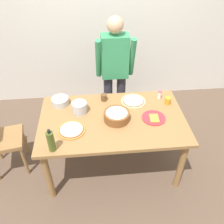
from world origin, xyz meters
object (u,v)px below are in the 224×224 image
(dining_table, at_px, (112,125))
(olive_oil_bottle, at_px, (51,141))
(popcorn_bowl, at_px, (117,115))
(mixing_bowl_steel, at_px, (60,101))
(salt_shaker, at_px, (160,95))
(cup_orange, at_px, (168,101))
(pizza_raw_on_board, at_px, (133,101))
(cup_small_brown, at_px, (104,97))
(steel_pot, at_px, (80,107))
(plate_with_slice, at_px, (154,118))
(person_cook, at_px, (115,70))
(pizza_cooked_on_tray, at_px, (71,130))

(dining_table, height_order, olive_oil_bottle, olive_oil_bottle)
(popcorn_bowl, bearing_deg, mixing_bowl_steel, 151.37)
(mixing_bowl_steel, bearing_deg, salt_shaker, 0.26)
(olive_oil_bottle, height_order, cup_orange, olive_oil_bottle)
(pizza_raw_on_board, bearing_deg, cup_small_brown, 170.23)
(steel_pot, height_order, salt_shaker, steel_pot)
(mixing_bowl_steel, height_order, cup_orange, cup_orange)
(pizza_raw_on_board, height_order, plate_with_slice, plate_with_slice)
(person_cook, distance_m, cup_orange, 0.80)
(plate_with_slice, height_order, olive_oil_bottle, olive_oil_bottle)
(mixing_bowl_steel, distance_m, cup_small_brown, 0.52)
(popcorn_bowl, bearing_deg, cup_orange, 20.16)
(salt_shaker, bearing_deg, popcorn_bowl, -148.10)
(pizza_raw_on_board, xyz_separation_m, pizza_cooked_on_tray, (-0.72, -0.44, -0.00))
(cup_orange, height_order, salt_shaker, salt_shaker)
(pizza_cooked_on_tray, relative_size, cup_orange, 3.42)
(olive_oil_bottle, xyz_separation_m, cup_small_brown, (0.54, 0.74, -0.07))
(plate_with_slice, height_order, salt_shaker, salt_shaker)
(person_cook, height_order, popcorn_bowl, person_cook)
(plate_with_slice, height_order, cup_small_brown, cup_small_brown)
(steel_pot, xyz_separation_m, cup_small_brown, (0.29, 0.20, -0.02))
(person_cook, relative_size, salt_shaker, 15.28)
(person_cook, distance_m, plate_with_slice, 0.89)
(salt_shaker, bearing_deg, person_cook, 139.23)
(popcorn_bowl, relative_size, cup_orange, 3.29)
(popcorn_bowl, bearing_deg, salt_shaker, 31.90)
(dining_table, relative_size, popcorn_bowl, 5.71)
(olive_oil_bottle, relative_size, cup_small_brown, 3.01)
(pizza_raw_on_board, distance_m, popcorn_bowl, 0.39)
(steel_pot, height_order, cup_orange, steel_pot)
(person_cook, distance_m, mixing_bowl_steel, 0.83)
(plate_with_slice, xyz_separation_m, cup_small_brown, (-0.52, 0.39, 0.03))
(pizza_cooked_on_tray, xyz_separation_m, popcorn_bowl, (0.49, 0.13, 0.05))
(dining_table, height_order, pizza_raw_on_board, pizza_raw_on_board)
(dining_table, distance_m, pizza_cooked_on_tray, 0.48)
(mixing_bowl_steel, distance_m, cup_orange, 1.27)
(cup_small_brown, xyz_separation_m, salt_shaker, (0.67, -0.02, 0.01))
(pizza_raw_on_board, bearing_deg, salt_shaker, 7.02)
(dining_table, relative_size, plate_with_slice, 6.15)
(popcorn_bowl, distance_m, cup_small_brown, 0.39)
(dining_table, distance_m, mixing_bowl_steel, 0.68)
(plate_with_slice, xyz_separation_m, cup_orange, (0.22, 0.25, 0.03))
(dining_table, height_order, mixing_bowl_steel, mixing_bowl_steel)
(cup_small_brown, height_order, salt_shaker, salt_shaker)
(person_cook, distance_m, pizza_raw_on_board, 0.53)
(dining_table, height_order, cup_orange, cup_orange)
(person_cook, height_order, mixing_bowl_steel, person_cook)
(pizza_raw_on_board, relative_size, steel_pot, 1.68)
(salt_shaker, bearing_deg, plate_with_slice, -112.53)
(person_cook, xyz_separation_m, mixing_bowl_steel, (-0.69, -0.44, -0.14))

